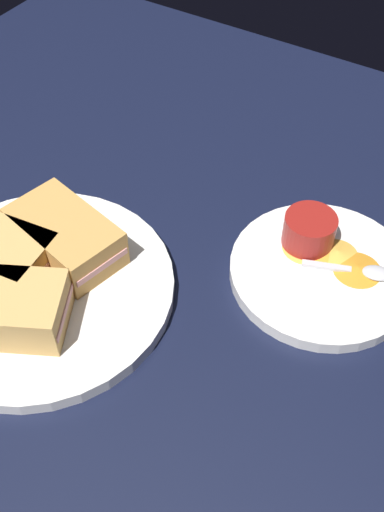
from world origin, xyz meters
TOP-DOWN VIEW (x-y plane):
  - ground_plane at (0.00, 0.00)cm, footprint 110.00×110.00cm
  - plate_sandwich_main at (-6.31, -8.57)cm, footprint 29.78×29.78cm
  - sandwich_half_near at (-6.80, -2.93)cm, footprint 14.50×10.34cm
  - sandwich_half_extra at (-5.83, -14.21)cm, footprint 15.03×12.68cm
  - spoon_by_dark_ramekin at (-4.37, -10.28)cm, footprint 5.66×9.51cm
  - plate_chips_companion at (19.27, 10.15)cm, footprint 20.93×20.93cm
  - ramekin_light_gravy at (16.13, 12.77)cm, footprint 6.03×6.03cm
  - spoon_by_gravy_ramekin at (23.57, 11.74)cm, footprint 9.76×4.82cm
  - plantain_chip_scatter at (19.41, 12.15)cm, footprint 13.39×7.59cm

SIDE VIEW (x-z plane):
  - ground_plane at x=0.00cm, z-range -3.00..0.00cm
  - plate_sandwich_main at x=-6.31cm, z-range 0.00..1.60cm
  - plate_chips_companion at x=19.27cm, z-range 0.00..1.60cm
  - plantain_chip_scatter at x=19.41cm, z-range 1.60..2.20cm
  - spoon_by_dark_ramekin at x=-4.37cm, z-range 1.56..2.36cm
  - spoon_by_gravy_ramekin at x=23.57cm, z-range 1.56..2.36cm
  - ramekin_light_gravy at x=16.13cm, z-range 1.75..5.65cm
  - sandwich_half_near at x=-6.80cm, z-range 1.60..6.40cm
  - sandwich_half_extra at x=-5.83cm, z-range 1.60..6.40cm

